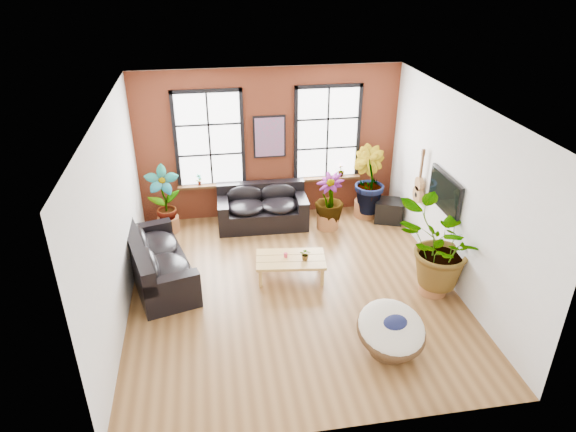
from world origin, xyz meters
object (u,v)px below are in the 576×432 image
sofa_left (156,262)px  papasan_chair (391,330)px  sofa_back (262,208)px  coffee_table (291,260)px

sofa_left → papasan_chair: sofa_left is taller
sofa_back → coffee_table: 2.30m
sofa_back → coffee_table: sofa_back is taller
sofa_left → papasan_chair: size_ratio=1.94×
coffee_table → papasan_chair: papasan_chair is taller
papasan_chair → coffee_table: bearing=105.5°
sofa_back → papasan_chair: 4.85m
papasan_chair → sofa_left: bearing=133.3°
sofa_back → sofa_left: bearing=-137.5°
sofa_back → papasan_chair: (1.48, -4.62, 0.00)m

